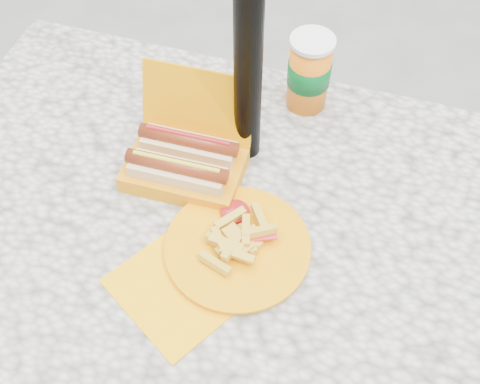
% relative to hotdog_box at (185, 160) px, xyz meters
% --- Properties ---
extents(ground, '(60.00, 60.00, 0.00)m').
position_rel_hotdog_box_xyz_m(ground, '(0.09, -0.07, -0.79)').
color(ground, slate).
extents(picnic_table, '(1.20, 0.80, 0.75)m').
position_rel_hotdog_box_xyz_m(picnic_table, '(0.09, -0.07, -0.15)').
color(picnic_table, beige).
rests_on(picnic_table, ground).
extents(hotdog_box, '(0.22, 0.19, 0.17)m').
position_rel_hotdog_box_xyz_m(hotdog_box, '(0.00, 0.00, 0.00)').
color(hotdog_box, orange).
rests_on(hotdog_box, picnic_table).
extents(fries_plate, '(0.33, 0.35, 0.05)m').
position_rel_hotdog_box_xyz_m(fries_plate, '(0.14, -0.14, -0.03)').
color(fries_plate, '#FFAE05').
rests_on(fries_plate, picnic_table).
extents(soda_cup, '(0.09, 0.09, 0.17)m').
position_rel_hotdog_box_xyz_m(soda_cup, '(0.17, 0.25, 0.04)').
color(soda_cup, orange).
rests_on(soda_cup, picnic_table).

